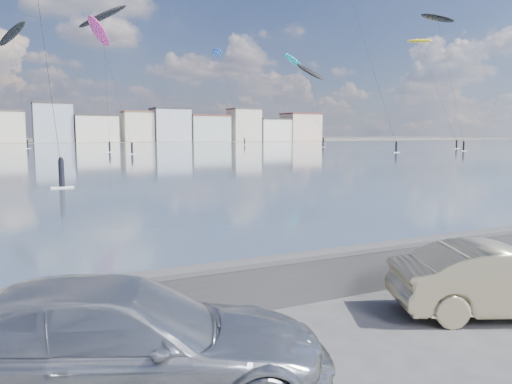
% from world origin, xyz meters
% --- Properties ---
extents(ground, '(700.00, 700.00, 0.00)m').
position_xyz_m(ground, '(0.00, 0.00, 0.00)').
color(ground, '#333335').
rests_on(ground, ground).
extents(bay_water, '(500.00, 177.00, 0.00)m').
position_xyz_m(bay_water, '(0.00, 91.50, 0.01)').
color(bay_water, '#304354').
rests_on(bay_water, ground).
extents(far_shore_strip, '(500.00, 60.00, 0.00)m').
position_xyz_m(far_shore_strip, '(0.00, 200.00, 0.01)').
color(far_shore_strip, '#4C473D').
rests_on(far_shore_strip, ground).
extents(seawall, '(400.00, 0.36, 1.08)m').
position_xyz_m(seawall, '(0.00, 2.70, 0.58)').
color(seawall, '#28282B').
rests_on(seawall, ground).
extents(far_buildings, '(240.79, 13.26, 14.60)m').
position_xyz_m(far_buildings, '(1.31, 186.00, 6.03)').
color(far_buildings, gray).
rests_on(far_buildings, ground).
extents(car_silver, '(6.01, 4.03, 1.62)m').
position_xyz_m(car_silver, '(-2.77, 0.37, 0.81)').
color(car_silver, '#A5A8AD').
rests_on(car_silver, ground).
extents(car_champagne, '(4.43, 3.08, 1.38)m').
position_xyz_m(car_champagne, '(4.51, 0.32, 0.69)').
color(car_champagne, tan).
rests_on(car_champagne, ground).
extents(kitesurfer_0, '(7.59, 16.47, 22.46)m').
position_xyz_m(kitesurfer_0, '(68.80, 108.11, 19.27)').
color(kitesurfer_0, black).
rests_on(kitesurfer_0, ground).
extents(kitesurfer_4, '(10.43, 17.57, 29.59)m').
position_xyz_m(kitesurfer_4, '(14.64, 100.64, 26.55)').
color(kitesurfer_4, black).
rests_on(kitesurfer_4, ground).
extents(kitesurfer_5, '(6.62, 17.27, 29.98)m').
position_xyz_m(kitesurfer_5, '(78.64, 74.18, 27.29)').
color(kitesurfer_5, black).
rests_on(kitesurfer_5, ground).
extents(kitesurfer_8, '(6.56, 16.08, 23.81)m').
position_xyz_m(kitesurfer_8, '(11.81, 88.12, 21.06)').
color(kitesurfer_8, '#E5338C').
rests_on(kitesurfer_8, ground).
extents(kitesurfer_9, '(7.68, 13.19, 28.91)m').
position_xyz_m(kitesurfer_9, '(-1.55, 124.32, 25.75)').
color(kitesurfer_9, black).
rests_on(kitesurfer_9, ground).
extents(kitesurfer_11, '(4.30, 14.69, 25.75)m').
position_xyz_m(kitesurfer_11, '(82.53, 82.95, 24.09)').
color(kitesurfer_11, yellow).
rests_on(kitesurfer_11, ground).
extents(kitesurfer_13, '(8.61, 15.38, 29.64)m').
position_xyz_m(kitesurfer_13, '(81.61, 138.41, 26.64)').
color(kitesurfer_13, '#19BFBF').
rests_on(kitesurfer_13, ground).
extents(kitesurfer_14, '(6.89, 18.84, 28.45)m').
position_xyz_m(kitesurfer_14, '(54.16, 137.08, 27.22)').
color(kitesurfer_14, blue).
rests_on(kitesurfer_14, ground).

